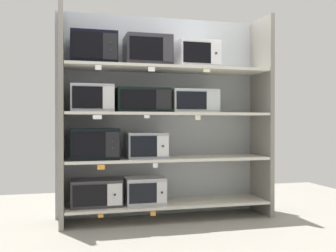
{
  "coord_description": "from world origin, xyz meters",
  "views": [
    {
      "loc": [
        -1.09,
        -4.27,
        1.07
      ],
      "look_at": [
        0.0,
        0.0,
        1.03
      ],
      "focal_mm": 42.35,
      "sensor_mm": 36.0,
      "label": 1
    }
  ],
  "objects_px": {
    "microwave_2": "(94,144)",
    "microwave_9": "(197,55)",
    "microwave_0": "(96,193)",
    "microwave_4": "(92,98)",
    "microwave_7": "(93,49)",
    "microwave_6": "(193,101)",
    "microwave_1": "(145,190)",
    "microwave_3": "(146,145)",
    "microwave_5": "(142,100)",
    "microwave_8": "(147,52)"
  },
  "relations": [
    {
      "from": "microwave_4",
      "to": "microwave_7",
      "type": "bearing_deg",
      "value": -0.22
    },
    {
      "from": "microwave_3",
      "to": "microwave_5",
      "type": "distance_m",
      "value": 0.49
    },
    {
      "from": "microwave_3",
      "to": "microwave_5",
      "type": "bearing_deg",
      "value": 179.8
    },
    {
      "from": "microwave_1",
      "to": "microwave_8",
      "type": "relative_size",
      "value": 0.87
    },
    {
      "from": "microwave_4",
      "to": "microwave_6",
      "type": "bearing_deg",
      "value": 0.01
    },
    {
      "from": "microwave_1",
      "to": "microwave_2",
      "type": "relative_size",
      "value": 0.85
    },
    {
      "from": "microwave_0",
      "to": "microwave_5",
      "type": "bearing_deg",
      "value": 0.0
    },
    {
      "from": "microwave_1",
      "to": "microwave_7",
      "type": "height_order",
      "value": "microwave_7"
    },
    {
      "from": "microwave_1",
      "to": "microwave_7",
      "type": "relative_size",
      "value": 0.89
    },
    {
      "from": "microwave_4",
      "to": "microwave_7",
      "type": "distance_m",
      "value": 0.52
    },
    {
      "from": "microwave_1",
      "to": "microwave_3",
      "type": "relative_size",
      "value": 0.98
    },
    {
      "from": "microwave_4",
      "to": "microwave_5",
      "type": "distance_m",
      "value": 0.55
    },
    {
      "from": "microwave_2",
      "to": "microwave_9",
      "type": "xyz_separation_m",
      "value": [
        1.15,
        0.0,
        0.99
      ]
    },
    {
      "from": "microwave_0",
      "to": "microwave_1",
      "type": "distance_m",
      "value": 0.53
    },
    {
      "from": "microwave_2",
      "to": "microwave_4",
      "type": "height_order",
      "value": "microwave_4"
    },
    {
      "from": "microwave_3",
      "to": "microwave_7",
      "type": "height_order",
      "value": "microwave_7"
    },
    {
      "from": "microwave_1",
      "to": "microwave_6",
      "type": "relative_size",
      "value": 0.81
    },
    {
      "from": "microwave_1",
      "to": "microwave_3",
      "type": "height_order",
      "value": "microwave_3"
    },
    {
      "from": "microwave_4",
      "to": "microwave_7",
      "type": "relative_size",
      "value": 0.93
    },
    {
      "from": "microwave_5",
      "to": "microwave_6",
      "type": "distance_m",
      "value": 0.59
    },
    {
      "from": "microwave_0",
      "to": "microwave_8",
      "type": "bearing_deg",
      "value": 0.01
    },
    {
      "from": "microwave_0",
      "to": "microwave_4",
      "type": "distance_m",
      "value": 1.0
    },
    {
      "from": "microwave_1",
      "to": "microwave_3",
      "type": "distance_m",
      "value": 0.49
    },
    {
      "from": "microwave_2",
      "to": "microwave_7",
      "type": "bearing_deg",
      "value": -178.97
    },
    {
      "from": "microwave_5",
      "to": "microwave_9",
      "type": "distance_m",
      "value": 0.82
    },
    {
      "from": "microwave_7",
      "to": "microwave_9",
      "type": "bearing_deg",
      "value": 0.01
    },
    {
      "from": "microwave_6",
      "to": "microwave_9",
      "type": "bearing_deg",
      "value": -0.02
    },
    {
      "from": "microwave_2",
      "to": "microwave_5",
      "type": "bearing_deg",
      "value": -0.0
    },
    {
      "from": "microwave_4",
      "to": "microwave_8",
      "type": "distance_m",
      "value": 0.8
    },
    {
      "from": "microwave_2",
      "to": "microwave_3",
      "type": "relative_size",
      "value": 1.15
    },
    {
      "from": "microwave_4",
      "to": "microwave_9",
      "type": "distance_m",
      "value": 1.28
    },
    {
      "from": "microwave_1",
      "to": "microwave_3",
      "type": "xyz_separation_m",
      "value": [
        0.02,
        -0.0,
        0.49
      ]
    },
    {
      "from": "microwave_0",
      "to": "microwave_9",
      "type": "distance_m",
      "value": 1.89
    },
    {
      "from": "microwave_5",
      "to": "microwave_8",
      "type": "xyz_separation_m",
      "value": [
        0.06,
        0.0,
        0.53
      ]
    },
    {
      "from": "microwave_6",
      "to": "microwave_2",
      "type": "bearing_deg",
      "value": -180.0
    },
    {
      "from": "microwave_1",
      "to": "microwave_2",
      "type": "height_order",
      "value": "microwave_2"
    },
    {
      "from": "microwave_0",
      "to": "microwave_9",
      "type": "height_order",
      "value": "microwave_9"
    },
    {
      "from": "microwave_1",
      "to": "microwave_9",
      "type": "distance_m",
      "value": 1.63
    },
    {
      "from": "microwave_5",
      "to": "microwave_6",
      "type": "relative_size",
      "value": 1.09
    },
    {
      "from": "microwave_1",
      "to": "microwave_0",
      "type": "bearing_deg",
      "value": -179.99
    },
    {
      "from": "microwave_5",
      "to": "microwave_8",
      "type": "relative_size",
      "value": 1.16
    },
    {
      "from": "microwave_6",
      "to": "microwave_0",
      "type": "bearing_deg",
      "value": -179.99
    },
    {
      "from": "microwave_6",
      "to": "microwave_9",
      "type": "xyz_separation_m",
      "value": [
        0.05,
        -0.0,
        0.52
      ]
    },
    {
      "from": "microwave_2",
      "to": "microwave_7",
      "type": "distance_m",
      "value": 1.0
    },
    {
      "from": "microwave_4",
      "to": "microwave_7",
      "type": "xyz_separation_m",
      "value": [
        0.02,
        -0.0,
        0.52
      ]
    },
    {
      "from": "microwave_2",
      "to": "microwave_6",
      "type": "distance_m",
      "value": 1.2
    },
    {
      "from": "microwave_6",
      "to": "microwave_3",
      "type": "bearing_deg",
      "value": -179.98
    },
    {
      "from": "microwave_9",
      "to": "microwave_4",
      "type": "bearing_deg",
      "value": -179.99
    },
    {
      "from": "microwave_2",
      "to": "microwave_9",
      "type": "relative_size",
      "value": 1.09
    },
    {
      "from": "microwave_0",
      "to": "microwave_3",
      "type": "distance_m",
      "value": 0.73
    }
  ]
}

